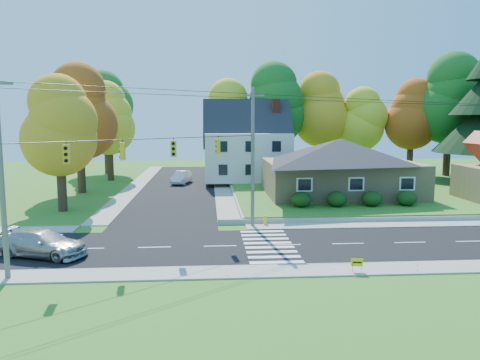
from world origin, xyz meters
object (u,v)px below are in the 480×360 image
at_px(ranch_house, 340,166).
at_px(fire_hydrant, 265,220).
at_px(silver_sedan, 43,243).
at_px(white_car, 181,177).

xyz_separation_m(ranch_house, fire_hydrant, (-8.54, -10.48, -2.92)).
height_order(ranch_house, silver_sedan, ranch_house).
bearing_deg(silver_sedan, white_car, 7.88).
relative_size(ranch_house, white_car, 3.22).
height_order(silver_sedan, fire_hydrant, silver_sedan).
xyz_separation_m(silver_sedan, white_car, (6.23, 29.58, -0.01)).
height_order(silver_sedan, white_car, silver_sedan).
relative_size(white_car, fire_hydrant, 6.19).
bearing_deg(ranch_house, fire_hydrant, -129.15).
relative_size(silver_sedan, white_car, 1.14).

